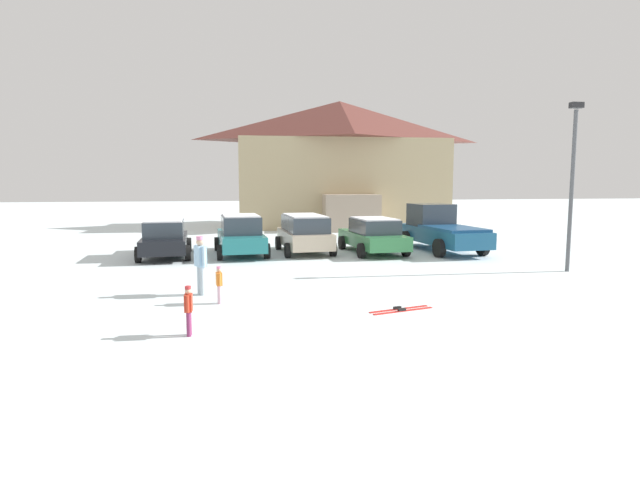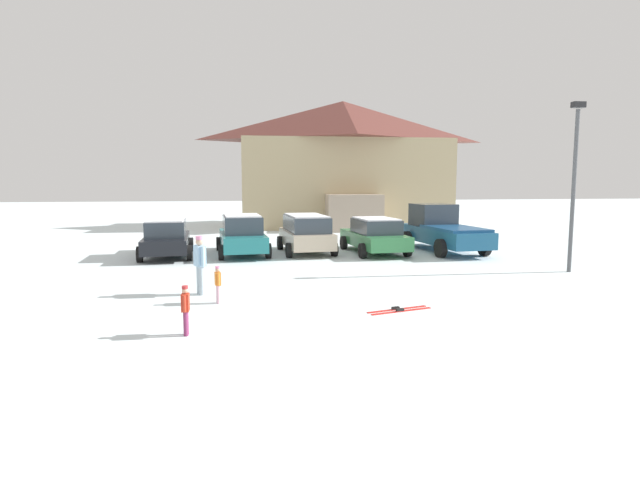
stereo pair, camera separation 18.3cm
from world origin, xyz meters
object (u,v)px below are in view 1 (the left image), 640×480
pickup_truck (439,229)px  skier_child_in_red_jacket (189,308)px  ski_lodge (340,163)px  skier_child_in_orange_jacket (219,283)px  parked_green_coupe (373,235)px  lamp_post (572,178)px  parked_black_sedan (165,238)px  parked_beige_suv (304,232)px  skier_adult_in_blue_parka (201,262)px  pair_of_skis (401,310)px  parked_teal_hatchback (241,235)px

pickup_truck → skier_child_in_red_jacket: size_ratio=5.62×
ski_lodge → skier_child_in_orange_jacket: 24.95m
ski_lodge → pickup_truck: (1.67, -14.46, -3.60)m
parked_green_coupe → lamp_post: bearing=-45.8°
parked_black_sedan → skier_child_in_red_jacket: (1.95, -11.59, -0.23)m
parked_beige_suv → skier_adult_in_blue_parka: 8.90m
parked_black_sedan → parked_beige_suv: parked_beige_suv is taller
parked_beige_suv → skier_child_in_orange_jacket: parked_beige_suv is taller
pickup_truck → parked_black_sedan: bearing=179.5°
pair_of_skis → lamp_post: lamp_post is taller
ski_lodge → skier_child_in_orange_jacket: bearing=-109.5°
parked_green_coupe → pickup_truck: 3.30m
parked_teal_hatchback → pickup_truck: pickup_truck is taller
parked_black_sedan → lamp_post: size_ratio=0.80×
pickup_truck → ski_lodge: bearing=96.6°
ski_lodge → pickup_truck: ski_lodge is taller
parked_green_coupe → skier_child_in_orange_jacket: size_ratio=4.86×
ski_lodge → parked_green_coupe: size_ratio=3.21×
skier_child_in_orange_jacket → parked_green_coupe: bearing=52.2°
parked_teal_hatchback → lamp_post: lamp_post is taller
skier_child_in_red_jacket → lamp_post: lamp_post is taller
parked_black_sedan → lamp_post: (14.67, -6.12, 2.50)m
parked_black_sedan → skier_adult_in_blue_parka: skier_adult_in_blue_parka is taller
skier_child_in_orange_jacket → parked_black_sedan: bearing=105.7°
skier_child_in_orange_jacket → pair_of_skis: size_ratio=0.58×
pickup_truck → skier_adult_in_blue_parka: 12.89m
ski_lodge → parked_beige_suv: size_ratio=3.50×
parked_teal_hatchback → skier_adult_in_blue_parka: bearing=-99.0°
parked_green_coupe → ski_lodge: bearing=83.8°
ski_lodge → parked_green_coupe: (-1.61, -14.72, -3.78)m
parked_beige_suv → pair_of_skis: parked_beige_suv is taller
lamp_post → parked_beige_suv: bearing=143.8°
ski_lodge → parked_beige_suv: ski_lodge is taller
skier_adult_in_blue_parka → pair_of_skis: bearing=-28.0°
parked_beige_suv → pair_of_skis: (0.91, -10.57, -0.91)m
parked_black_sedan → lamp_post: 16.09m
parked_beige_suv → pickup_truck: size_ratio=0.75×
pair_of_skis → parked_beige_suv: bearing=94.9°
pickup_truck → pair_of_skis: 11.64m
skier_adult_in_blue_parka → lamp_post: 13.02m
skier_adult_in_blue_parka → skier_child_in_orange_jacket: skier_adult_in_blue_parka is taller
parked_beige_suv → skier_adult_in_blue_parka: (-4.09, -7.91, 0.01)m
parked_black_sedan → parked_beige_suv: bearing=1.8°
pair_of_skis → skier_adult_in_blue_parka: bearing=152.0°
parked_green_coupe → lamp_post: lamp_post is taller
parked_black_sedan → parked_teal_hatchback: size_ratio=0.98×
ski_lodge → pickup_truck: bearing=-83.4°
parked_teal_hatchback → pair_of_skis: 11.16m
parked_beige_suv → skier_child_in_orange_jacket: (-3.55, -9.06, -0.37)m
parked_green_coupe → lamp_post: (5.58, -5.74, 2.50)m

